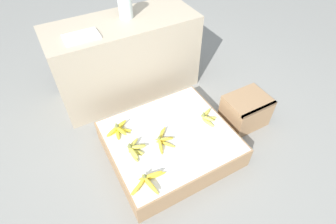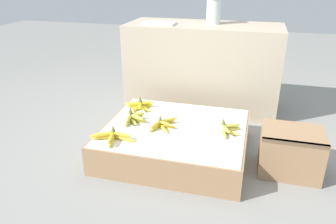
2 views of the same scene
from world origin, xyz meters
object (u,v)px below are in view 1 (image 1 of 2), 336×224
(banana_bunch_back_left, at_px, (118,129))
(glass_jar, at_px, (125,5))
(banana_bunch_middle_right, at_px, (207,117))
(banana_bunch_middle_left, at_px, (135,149))
(wooden_crate, at_px, (246,111))
(banana_bunch_front_left, at_px, (147,181))
(foam_tray_white, at_px, (81,37))
(banana_bunch_middle_midleft, at_px, (163,140))

(banana_bunch_back_left, relative_size, glass_jar, 0.96)
(banana_bunch_middle_right, bearing_deg, banana_bunch_middle_left, -179.36)
(wooden_crate, relative_size, banana_bunch_front_left, 1.27)
(banana_bunch_middle_left, distance_m, banana_bunch_back_left, 0.23)
(glass_jar, bearing_deg, banana_bunch_middle_left, -112.64)
(banana_bunch_middle_left, bearing_deg, banana_bunch_front_left, -96.82)
(banana_bunch_middle_right, bearing_deg, foam_tray_white, 131.50)
(wooden_crate, relative_size, banana_bunch_back_left, 1.75)
(banana_bunch_middle_left, bearing_deg, banana_bunch_middle_midleft, -6.36)
(wooden_crate, distance_m, banana_bunch_front_left, 1.09)
(banana_bunch_middle_right, xyz_separation_m, foam_tray_white, (-0.68, 0.77, 0.52))
(foam_tray_white, bearing_deg, banana_bunch_middle_right, -48.50)
(glass_jar, bearing_deg, wooden_crate, -56.11)
(banana_bunch_front_left, bearing_deg, banana_bunch_middle_left, 83.18)
(banana_bunch_middle_midleft, relative_size, banana_bunch_back_left, 1.07)
(banana_bunch_front_left, height_order, banana_bunch_middle_left, banana_bunch_middle_left)
(banana_bunch_front_left, distance_m, banana_bunch_back_left, 0.51)
(banana_bunch_front_left, xyz_separation_m, banana_bunch_middle_right, (0.67, 0.28, 0.00))
(wooden_crate, xyz_separation_m, banana_bunch_front_left, (-1.06, -0.25, 0.08))
(banana_bunch_middle_left, bearing_deg, banana_bunch_back_left, 98.85)
(wooden_crate, xyz_separation_m, banana_bunch_middle_midleft, (-0.81, 0.01, 0.08))
(banana_bunch_middle_midleft, distance_m, foam_tray_white, 0.99)
(wooden_crate, distance_m, banana_bunch_middle_right, 0.40)
(glass_jar, height_order, foam_tray_white, glass_jar)
(banana_bunch_middle_right, bearing_deg, banana_bunch_back_left, 161.76)
(banana_bunch_middle_right, distance_m, glass_jar, 1.13)
(banana_bunch_back_left, relative_size, foam_tray_white, 0.78)
(wooden_crate, xyz_separation_m, foam_tray_white, (-1.07, 0.81, 0.60))
(banana_bunch_middle_right, bearing_deg, wooden_crate, -5.73)
(banana_bunch_back_left, height_order, glass_jar, glass_jar)
(foam_tray_white, bearing_deg, wooden_crate, -37.13)
(wooden_crate, distance_m, banana_bunch_middle_midleft, 0.81)
(banana_bunch_middle_right, distance_m, banana_bunch_back_left, 0.71)
(wooden_crate, relative_size, banana_bunch_middle_right, 1.92)
(banana_bunch_front_left, distance_m, glass_jar, 1.41)
(wooden_crate, bearing_deg, foam_tray_white, 142.87)
(glass_jar, bearing_deg, foam_tray_white, -161.22)
(wooden_crate, xyz_separation_m, banana_bunch_middle_right, (-0.39, 0.04, 0.08))
(wooden_crate, relative_size, banana_bunch_middle_left, 1.83)
(wooden_crate, relative_size, foam_tray_white, 1.36)
(banana_bunch_front_left, relative_size, banana_bunch_middle_midleft, 1.29)
(banana_bunch_front_left, bearing_deg, foam_tray_white, 90.52)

